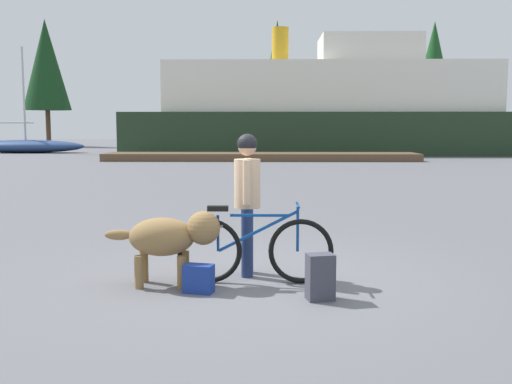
{
  "coord_description": "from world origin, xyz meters",
  "views": [
    {
      "loc": [
        0.11,
        -7.0,
        1.82
      ],
      "look_at": [
        -0.02,
        0.35,
        1.01
      ],
      "focal_mm": 42.03,
      "sensor_mm": 36.0,
      "label": 1
    }
  ],
  "objects_px": {
    "person_cyclist": "(247,190)",
    "ferry_boat": "(329,111)",
    "bicycle": "(254,249)",
    "dog": "(171,237)",
    "backpack": "(320,277)",
    "handbag_pannier": "(199,279)",
    "sailboat_moored": "(26,146)"
  },
  "relations": [
    {
      "from": "bicycle",
      "to": "backpack",
      "type": "relative_size",
      "value": 3.72
    },
    {
      "from": "handbag_pannier",
      "to": "sailboat_moored",
      "type": "xyz_separation_m",
      "value": [
        -16.1,
        35.15,
        0.32
      ]
    },
    {
      "from": "handbag_pannier",
      "to": "bicycle",
      "type": "bearing_deg",
      "value": 34.65
    },
    {
      "from": "dog",
      "to": "ferry_boat",
      "type": "height_order",
      "value": "ferry_boat"
    },
    {
      "from": "sailboat_moored",
      "to": "person_cyclist",
      "type": "bearing_deg",
      "value": -64.19
    },
    {
      "from": "bicycle",
      "to": "ferry_boat",
      "type": "bearing_deg",
      "value": 82.68
    },
    {
      "from": "dog",
      "to": "backpack",
      "type": "height_order",
      "value": "dog"
    },
    {
      "from": "ferry_boat",
      "to": "sailboat_moored",
      "type": "distance_m",
      "value": 21.18
    },
    {
      "from": "bicycle",
      "to": "sailboat_moored",
      "type": "distance_m",
      "value": 38.54
    },
    {
      "from": "dog",
      "to": "backpack",
      "type": "bearing_deg",
      "value": -18.26
    },
    {
      "from": "dog",
      "to": "sailboat_moored",
      "type": "xyz_separation_m",
      "value": [
        -15.75,
        34.85,
        -0.09
      ]
    },
    {
      "from": "bicycle",
      "to": "dog",
      "type": "height_order",
      "value": "bicycle"
    },
    {
      "from": "bicycle",
      "to": "backpack",
      "type": "distance_m",
      "value": 0.98
    },
    {
      "from": "backpack",
      "to": "ferry_boat",
      "type": "xyz_separation_m",
      "value": [
        3.61,
        34.25,
        2.64
      ]
    },
    {
      "from": "dog",
      "to": "handbag_pannier",
      "type": "xyz_separation_m",
      "value": [
        0.35,
        -0.3,
        -0.41
      ]
    },
    {
      "from": "handbag_pannier",
      "to": "sailboat_moored",
      "type": "bearing_deg",
      "value": 114.61
    },
    {
      "from": "handbag_pannier",
      "to": "person_cyclist",
      "type": "bearing_deg",
      "value": 57.92
    },
    {
      "from": "person_cyclist",
      "to": "ferry_boat",
      "type": "bearing_deg",
      "value": 82.44
    },
    {
      "from": "person_cyclist",
      "to": "ferry_boat",
      "type": "relative_size",
      "value": 0.07
    },
    {
      "from": "person_cyclist",
      "to": "bicycle",
      "type": "bearing_deg",
      "value": -77.13
    },
    {
      "from": "person_cyclist",
      "to": "sailboat_moored",
      "type": "relative_size",
      "value": 0.21
    },
    {
      "from": "person_cyclist",
      "to": "dog",
      "type": "distance_m",
      "value": 1.11
    },
    {
      "from": "person_cyclist",
      "to": "handbag_pannier",
      "type": "height_order",
      "value": "person_cyclist"
    },
    {
      "from": "backpack",
      "to": "handbag_pannier",
      "type": "xyz_separation_m",
      "value": [
        -1.31,
        0.25,
        -0.09
      ]
    },
    {
      "from": "bicycle",
      "to": "person_cyclist",
      "type": "xyz_separation_m",
      "value": [
        -0.09,
        0.4,
        0.64
      ]
    },
    {
      "from": "dog",
      "to": "sailboat_moored",
      "type": "height_order",
      "value": "sailboat_moored"
    },
    {
      "from": "backpack",
      "to": "sailboat_moored",
      "type": "height_order",
      "value": "sailboat_moored"
    },
    {
      "from": "bicycle",
      "to": "ferry_boat",
      "type": "relative_size",
      "value": 0.07
    },
    {
      "from": "backpack",
      "to": "sailboat_moored",
      "type": "distance_m",
      "value": 39.45
    },
    {
      "from": "person_cyclist",
      "to": "handbag_pannier",
      "type": "bearing_deg",
      "value": -122.08
    },
    {
      "from": "bicycle",
      "to": "handbag_pannier",
      "type": "distance_m",
      "value": 0.77
    },
    {
      "from": "bicycle",
      "to": "dog",
      "type": "relative_size",
      "value": 1.37
    }
  ]
}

